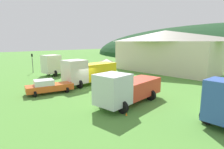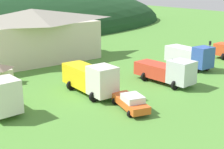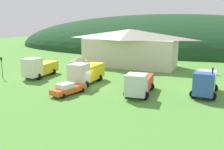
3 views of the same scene
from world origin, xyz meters
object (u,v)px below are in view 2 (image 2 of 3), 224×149
depot_building (33,35)px  traffic_light_east (209,53)px  flatbed_truck_yellow (91,78)px  box_truck_blue (190,56)px  traffic_cone_near_pickup (190,85)px  traffic_cone_mid_row (117,79)px  service_pickup_orange (130,102)px  tow_truck_silver (168,71)px

depot_building → traffic_light_east: depot_building is taller
traffic_light_east → flatbed_truck_yellow: bearing=174.6°
flatbed_truck_yellow → box_truck_blue: 17.63m
box_truck_blue → traffic_cone_near_pickup: size_ratio=15.51×
box_truck_blue → traffic_cone_mid_row: (-11.91, 1.78, -1.78)m
flatbed_truck_yellow → traffic_cone_mid_row: 6.56m
flatbed_truck_yellow → service_pickup_orange: size_ratio=1.43×
traffic_cone_near_pickup → traffic_cone_mid_row: (-5.56, 7.17, 0.00)m
flatbed_truck_yellow → traffic_light_east: size_ratio=1.88×
box_truck_blue → service_pickup_orange: bearing=-65.4°
flatbed_truck_yellow → traffic_cone_mid_row: (5.70, 2.65, -1.87)m
service_pickup_orange → flatbed_truck_yellow: bearing=-160.9°
depot_building → flatbed_truck_yellow: bearing=-94.1°
service_pickup_orange → traffic_cone_near_pickup: (10.74, 1.64, -0.83)m
depot_building → tow_truck_silver: depot_building is taller
flatbed_truck_yellow → traffic_cone_mid_row: size_ratio=14.34×
depot_building → tow_truck_silver: 22.09m
depot_building → traffic_cone_mid_row: bearing=-73.8°
flatbed_truck_yellow → traffic_cone_near_pickup: size_ratio=16.62×
flatbed_truck_yellow → box_truck_blue: bearing=93.2°
traffic_light_east → service_pickup_orange: bearing=-166.1°
tow_truck_silver → box_truck_blue: (8.15, 3.39, 0.16)m
flatbed_truck_yellow → tow_truck_silver: size_ratio=0.99×
flatbed_truck_yellow → traffic_light_east: bearing=85.0°
service_pickup_orange → depot_building: bearing=-167.5°
traffic_cone_near_pickup → traffic_light_east: bearing=21.1°
tow_truck_silver → traffic_light_east: traffic_light_east is taller
flatbed_truck_yellow → tow_truck_silver: flatbed_truck_yellow is taller
box_truck_blue → traffic_light_east: traffic_light_east is taller
traffic_cone_mid_row → tow_truck_silver: bearing=-54.0°
depot_building → service_pickup_orange: (-0.78, -24.01, -3.37)m
service_pickup_orange → traffic_light_east: 18.55m
tow_truck_silver → traffic_cone_near_pickup: tow_truck_silver is taller
flatbed_truck_yellow → traffic_light_east: traffic_light_east is taller
tow_truck_silver → box_truck_blue: size_ratio=1.08×
flatbed_truck_yellow → tow_truck_silver: (9.45, -2.52, -0.25)m
tow_truck_silver → service_pickup_orange: (-8.94, -3.65, -0.79)m
traffic_cone_mid_row → traffic_cone_near_pickup: bearing=-52.2°
traffic_light_east → traffic_cone_near_pickup: size_ratio=8.83×
traffic_light_east → box_truck_blue: bearing=107.7°
tow_truck_silver → service_pickup_orange: 9.69m
traffic_light_east → depot_building: bearing=131.2°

